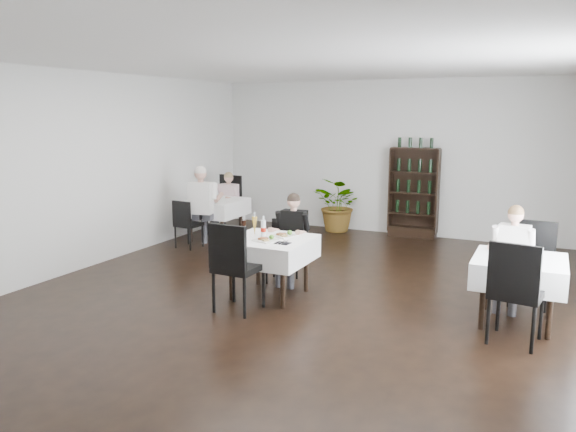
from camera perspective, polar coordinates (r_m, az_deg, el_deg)
The scene contains 23 objects.
room_shell at distance 7.02m, azimuth 0.25°, elevation 3.30°, with size 9.00×9.00×9.00m.
wine_shelf at distance 10.99m, azimuth 12.64°, elevation 2.24°, with size 0.90×0.28×1.75m.
main_table at distance 7.31m, azimuth -1.90°, elevation -3.43°, with size 1.03×1.03×0.77m.
left_table at distance 10.60m, azimuth -7.34°, elevation 0.88°, with size 0.98×0.98×0.77m.
right_table at distance 6.85m, azimuth 22.43°, elevation -5.20°, with size 0.98×0.98×0.77m.
potted_tree at distance 11.31m, azimuth 5.25°, elevation 1.15°, with size 0.98×0.85×1.09m, color #2A571E.
main_chair_far at distance 8.01m, azimuth -0.48°, elevation -3.08°, with size 0.46×0.46×0.87m.
main_chair_near at distance 6.72m, azimuth -5.49°, elevation -4.64°, with size 0.53×0.53×1.10m.
left_chair_far at distance 11.15m, azimuth -6.29°, elevation 1.57°, with size 0.60×0.60×1.15m.
left_chair_near at distance 10.04m, azimuth -10.33°, elevation -0.51°, with size 0.43×0.43×0.86m.
right_chair_far at distance 7.66m, azimuth 23.65°, elevation -3.89°, with size 0.52×0.53×1.04m.
right_chair_near at distance 6.22m, azimuth 22.10°, elevation -6.66°, with size 0.57×0.58×1.10m.
diner_main at distance 7.82m, azimuth 0.40°, elevation -1.59°, with size 0.49×0.48×1.28m.
diner_left_far at distance 11.04m, azimuth -6.20°, elevation 1.78°, with size 0.49×0.50×1.23m.
diner_left_near at distance 10.01m, azimuth -8.66°, elevation 1.60°, with size 0.60×0.63×1.46m.
diner_right_far at distance 7.31m, azimuth 21.82°, elevation -3.19°, with size 0.51×0.52×1.28m.
plate_far at distance 7.37m, azimuth -0.36°, elevation -1.96°, with size 0.34×0.34×0.08m.
plate_near at distance 7.13m, azimuth -2.22°, elevation -2.41°, with size 0.32×0.32×0.08m.
pilsner_dark at distance 7.32m, azimuth -4.49°, elevation -1.29°, with size 0.07×0.07×0.29m.
pilsner_lager at distance 7.43m, azimuth -3.41°, elevation -1.01°, with size 0.07×0.07×0.31m.
coke_bottle at distance 7.35m, azimuth -2.52°, elevation -1.27°, with size 0.07×0.07×0.28m.
napkin_cutlery at distance 6.99m, azimuth -0.54°, elevation -2.76°, with size 0.19×0.20×0.02m.
pepper_mill at distance 6.87m, azimuth 23.92°, elevation -3.50°, with size 0.04×0.04×0.11m, color black.
Camera 1 is at (2.92, -6.32, 2.39)m, focal length 35.00 mm.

